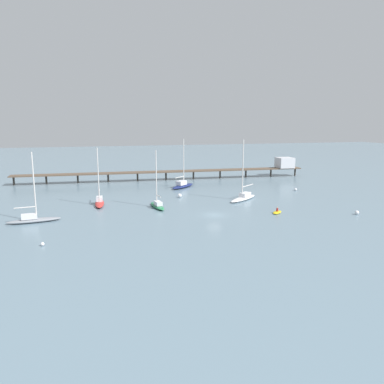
{
  "coord_description": "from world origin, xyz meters",
  "views": [
    {
      "loc": [
        -21.44,
        -61.14,
        16.37
      ],
      "look_at": [
        0.0,
        14.68,
        1.5
      ],
      "focal_mm": 34.89,
      "sensor_mm": 36.0,
      "label": 1
    }
  ],
  "objects_px": {
    "pier": "(217,168)",
    "sailboat_gray": "(33,218)",
    "mooring_buoy_near": "(180,195)",
    "mooring_buoy_mid": "(357,213)",
    "dinghy_yellow": "(277,212)",
    "sailboat_green": "(157,204)",
    "sailboat_red": "(100,201)",
    "sailboat_white": "(244,196)",
    "sailboat_navy": "(182,185)",
    "mooring_buoy_inner": "(296,189)",
    "mooring_buoy_outer": "(42,244)"
  },
  "relations": [
    {
      "from": "sailboat_green",
      "to": "sailboat_navy",
      "type": "bearing_deg",
      "value": 63.23
    },
    {
      "from": "sailboat_white",
      "to": "mooring_buoy_mid",
      "type": "relative_size",
      "value": 16.89
    },
    {
      "from": "mooring_buoy_near",
      "to": "mooring_buoy_mid",
      "type": "bearing_deg",
      "value": -41.35
    },
    {
      "from": "mooring_buoy_inner",
      "to": "pier",
      "type": "bearing_deg",
      "value": 115.74
    },
    {
      "from": "mooring_buoy_near",
      "to": "mooring_buoy_outer",
      "type": "xyz_separation_m",
      "value": [
        -25.52,
        -26.6,
        -0.18
      ]
    },
    {
      "from": "pier",
      "to": "sailboat_white",
      "type": "xyz_separation_m",
      "value": [
        -4.7,
        -30.45,
        -2.35
      ]
    },
    {
      "from": "sailboat_white",
      "to": "sailboat_navy",
      "type": "xyz_separation_m",
      "value": [
        -8.87,
        17.79,
        0.05
      ]
    },
    {
      "from": "sailboat_navy",
      "to": "mooring_buoy_inner",
      "type": "xyz_separation_m",
      "value": [
        25.2,
        -11.45,
        -0.46
      ]
    },
    {
      "from": "dinghy_yellow",
      "to": "mooring_buoy_near",
      "type": "xyz_separation_m",
      "value": [
        -13.65,
        18.75,
        0.23
      ]
    },
    {
      "from": "sailboat_green",
      "to": "mooring_buoy_inner",
      "type": "bearing_deg",
      "value": 13.75
    },
    {
      "from": "pier",
      "to": "dinghy_yellow",
      "type": "distance_m",
      "value": 43.3
    },
    {
      "from": "pier",
      "to": "dinghy_yellow",
      "type": "bearing_deg",
      "value": -94.72
    },
    {
      "from": "sailboat_navy",
      "to": "mooring_buoy_outer",
      "type": "distance_m",
      "value": 48.09
    },
    {
      "from": "pier",
      "to": "mooring_buoy_mid",
      "type": "xyz_separation_m",
      "value": [
        9.63,
        -47.93,
        -2.71
      ]
    },
    {
      "from": "pier",
      "to": "sailboat_gray",
      "type": "bearing_deg",
      "value": -140.26
    },
    {
      "from": "sailboat_green",
      "to": "mooring_buoy_inner",
      "type": "distance_m",
      "value": 36.38
    },
    {
      "from": "mooring_buoy_mid",
      "to": "mooring_buoy_outer",
      "type": "bearing_deg",
      "value": -176.74
    },
    {
      "from": "sailboat_gray",
      "to": "mooring_buoy_mid",
      "type": "bearing_deg",
      "value": -10.41
    },
    {
      "from": "sailboat_green",
      "to": "mooring_buoy_inner",
      "type": "relative_size",
      "value": 16.8
    },
    {
      "from": "pier",
      "to": "sailboat_green",
      "type": "distance_m",
      "value": 40.52
    },
    {
      "from": "sailboat_navy",
      "to": "dinghy_yellow",
      "type": "height_order",
      "value": "sailboat_navy"
    },
    {
      "from": "mooring_buoy_mid",
      "to": "sailboat_navy",
      "type": "bearing_deg",
      "value": 123.35
    },
    {
      "from": "mooring_buoy_near",
      "to": "sailboat_white",
      "type": "bearing_deg",
      "value": -26.16
    },
    {
      "from": "pier",
      "to": "dinghy_yellow",
      "type": "relative_size",
      "value": 28.55
    },
    {
      "from": "mooring_buoy_outer",
      "to": "mooring_buoy_inner",
      "type": "bearing_deg",
      "value": 26.24
    },
    {
      "from": "pier",
      "to": "sailboat_red",
      "type": "distance_m",
      "value": 44.04
    },
    {
      "from": "sailboat_white",
      "to": "mooring_buoy_near",
      "type": "height_order",
      "value": "sailboat_white"
    },
    {
      "from": "sailboat_gray",
      "to": "mooring_buoy_mid",
      "type": "height_order",
      "value": "sailboat_gray"
    },
    {
      "from": "mooring_buoy_outer",
      "to": "sailboat_white",
      "type": "bearing_deg",
      "value": 28.28
    },
    {
      "from": "sailboat_gray",
      "to": "dinghy_yellow",
      "type": "xyz_separation_m",
      "value": [
        41.91,
        -5.25,
        -0.51
      ]
    },
    {
      "from": "pier",
      "to": "sailboat_green",
      "type": "xyz_separation_m",
      "value": [
        -23.71,
        -32.76,
        -2.38
      ]
    },
    {
      "from": "pier",
      "to": "sailboat_gray",
      "type": "relative_size",
      "value": 7.1
    },
    {
      "from": "sailboat_gray",
      "to": "sailboat_green",
      "type": "bearing_deg",
      "value": 13.04
    },
    {
      "from": "sailboat_gray",
      "to": "mooring_buoy_outer",
      "type": "height_order",
      "value": "sailboat_gray"
    },
    {
      "from": "sailboat_white",
      "to": "dinghy_yellow",
      "type": "relative_size",
      "value": 4.43
    },
    {
      "from": "dinghy_yellow",
      "to": "mooring_buoy_mid",
      "type": "height_order",
      "value": "dinghy_yellow"
    },
    {
      "from": "pier",
      "to": "mooring_buoy_mid",
      "type": "distance_m",
      "value": 48.96
    },
    {
      "from": "sailboat_gray",
      "to": "dinghy_yellow",
      "type": "bearing_deg",
      "value": -7.14
    },
    {
      "from": "sailboat_red",
      "to": "sailboat_white",
      "type": "relative_size",
      "value": 0.89
    },
    {
      "from": "mooring_buoy_inner",
      "to": "mooring_buoy_outer",
      "type": "height_order",
      "value": "mooring_buoy_inner"
    },
    {
      "from": "sailboat_red",
      "to": "dinghy_yellow",
      "type": "bearing_deg",
      "value": -26.93
    },
    {
      "from": "sailboat_navy",
      "to": "mooring_buoy_near",
      "type": "bearing_deg",
      "value": -107.34
    },
    {
      "from": "sailboat_green",
      "to": "sailboat_gray",
      "type": "height_order",
      "value": "sailboat_gray"
    },
    {
      "from": "sailboat_green",
      "to": "sailboat_gray",
      "type": "xyz_separation_m",
      "value": [
        -21.75,
        -5.04,
        -0.0
      ]
    },
    {
      "from": "sailboat_red",
      "to": "mooring_buoy_near",
      "type": "xyz_separation_m",
      "value": [
        17.21,
        3.07,
        -0.31
      ]
    },
    {
      "from": "pier",
      "to": "mooring_buoy_mid",
      "type": "bearing_deg",
      "value": -78.63
    },
    {
      "from": "sailboat_white",
      "to": "sailboat_gray",
      "type": "relative_size",
      "value": 1.1
    },
    {
      "from": "sailboat_navy",
      "to": "sailboat_white",
      "type": "bearing_deg",
      "value": -63.49
    },
    {
      "from": "sailboat_red",
      "to": "sailboat_gray",
      "type": "xyz_separation_m",
      "value": [
        -11.05,
        -10.42,
        -0.04
      ]
    },
    {
      "from": "pier",
      "to": "sailboat_navy",
      "type": "bearing_deg",
      "value": -136.98
    }
  ]
}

